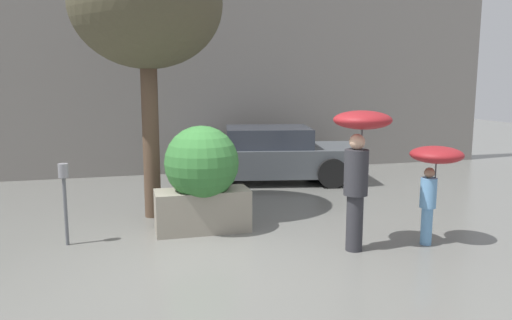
{
  "coord_description": "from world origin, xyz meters",
  "views": [
    {
      "loc": [
        -1.06,
        -6.29,
        2.36
      ],
      "look_at": [
        1.04,
        1.6,
        1.05
      ],
      "focal_mm": 35.0,
      "sensor_mm": 36.0,
      "label": 1
    }
  ],
  "objects": [
    {
      "name": "ground_plane",
      "position": [
        0.0,
        0.0,
        0.0
      ],
      "size": [
        40.0,
        40.0,
        0.0
      ],
      "primitive_type": "plane",
      "color": "slate"
    },
    {
      "name": "building_facade",
      "position": [
        0.0,
        6.5,
        3.0
      ],
      "size": [
        18.0,
        0.3,
        6.0
      ],
      "color": "gray",
      "rests_on": "ground"
    },
    {
      "name": "planter_box",
      "position": [
        0.08,
        1.3,
        0.88
      ],
      "size": [
        1.47,
        1.16,
        1.67
      ],
      "color": "gray",
      "rests_on": "ground"
    },
    {
      "name": "person_adult",
      "position": [
        2.06,
        -0.1,
        1.43
      ],
      "size": [
        0.8,
        0.8,
        1.95
      ],
      "rotation": [
        0.0,
        0.0,
        0.67
      ],
      "color": "#2D2D33",
      "rests_on": "ground"
    },
    {
      "name": "person_child",
      "position": [
        3.19,
        -0.18,
        1.15
      ],
      "size": [
        0.74,
        0.74,
        1.43
      ],
      "rotation": [
        0.0,
        0.0,
        0.05
      ],
      "color": "#669ED1",
      "rests_on": "ground"
    },
    {
      "name": "parked_car_near",
      "position": [
        2.21,
        4.91,
        0.6
      ],
      "size": [
        4.59,
        2.66,
        1.27
      ],
      "rotation": [
        0.0,
        0.0,
        1.38
      ],
      "color": "#4C5156",
      "rests_on": "ground"
    },
    {
      "name": "street_tree",
      "position": [
        -0.62,
        2.38,
        3.57
      ],
      "size": [
        2.51,
        2.51,
        4.67
      ],
      "color": "brown",
      "rests_on": "ground"
    },
    {
      "name": "parking_meter",
      "position": [
        -1.92,
        1.12,
        0.86
      ],
      "size": [
        0.14,
        0.14,
        1.19
      ],
      "color": "#595B60",
      "rests_on": "ground"
    }
  ]
}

